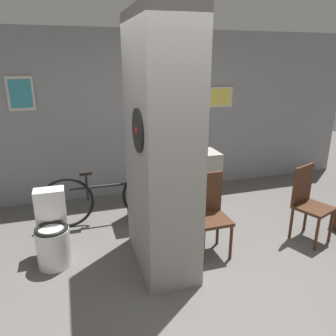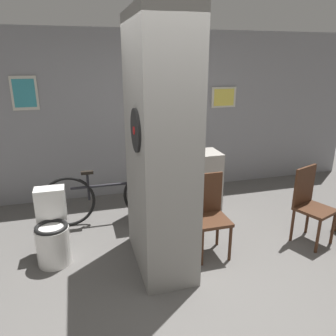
{
  "view_description": "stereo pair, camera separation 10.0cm",
  "coord_description": "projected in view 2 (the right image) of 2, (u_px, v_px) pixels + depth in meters",
  "views": [
    {
      "loc": [
        -1.02,
        -2.52,
        2.16
      ],
      "look_at": [
        0.06,
        0.95,
        0.95
      ],
      "focal_mm": 35.0,
      "sensor_mm": 36.0,
      "label": 1
    },
    {
      "loc": [
        -0.93,
        -2.54,
        2.16
      ],
      "look_at": [
        0.06,
        0.95,
        0.95
      ],
      "focal_mm": 35.0,
      "sensor_mm": 36.0,
      "label": 2
    }
  ],
  "objects": [
    {
      "name": "chair_near_pillar",
      "position": [
        209.0,
        212.0,
        3.73
      ],
      "size": [
        0.39,
        0.39,
        0.94
      ],
      "rotation": [
        0.0,
        0.0,
        0.01
      ],
      "color": "#422616",
      "rests_on": "ground_plane"
    },
    {
      "name": "bottle_tall",
      "position": [
        168.0,
        147.0,
        4.42
      ],
      "size": [
        0.06,
        0.06,
        0.29
      ],
      "color": "olive",
      "rests_on": "counter_shelf"
    },
    {
      "name": "pillar_center",
      "position": [
        160.0,
        149.0,
        3.3
      ],
      "size": [
        0.57,
        1.1,
        2.6
      ],
      "color": "gray",
      "rests_on": "ground_plane"
    },
    {
      "name": "toilet",
      "position": [
        53.0,
        232.0,
        3.62
      ],
      "size": [
        0.36,
        0.52,
        0.8
      ],
      "color": "white",
      "rests_on": "ground_plane"
    },
    {
      "name": "chair_by_doorway",
      "position": [
        310.0,
        202.0,
        3.97
      ],
      "size": [
        0.5,
        0.5,
        0.94
      ],
      "rotation": [
        0.0,
        0.0,
        0.36
      ],
      "color": "#422616",
      "rests_on": "ground_plane"
    },
    {
      "name": "ground_plane",
      "position": [
        188.0,
        288.0,
        3.25
      ],
      "size": [
        14.0,
        14.0,
        0.0
      ],
      "primitive_type": "plane",
      "color": "#5B5956"
    },
    {
      "name": "bicycle",
      "position": [
        110.0,
        196.0,
        4.49
      ],
      "size": [
        1.8,
        0.42,
        0.76
      ],
      "color": "black",
      "rests_on": "ground_plane"
    },
    {
      "name": "wall_back",
      "position": [
        136.0,
        115.0,
        5.23
      ],
      "size": [
        8.0,
        0.09,
        2.6
      ],
      "color": "gray",
      "rests_on": "ground_plane"
    },
    {
      "name": "counter_shelf",
      "position": [
        175.0,
        186.0,
        4.62
      ],
      "size": [
        1.28,
        0.44,
        0.92
      ],
      "color": "gray",
      "rests_on": "ground_plane"
    }
  ]
}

